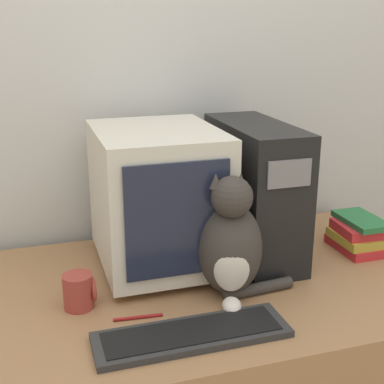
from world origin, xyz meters
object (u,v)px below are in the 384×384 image
object	(u,v)px
crt_monitor	(158,197)
cat	(231,245)
computer_tower	(254,191)
pen	(138,317)
mug	(79,291)
keyboard	(192,334)
book_stack	(359,235)

from	to	relation	value
crt_monitor	cat	bearing A→B (deg)	-58.35
crt_monitor	computer_tower	distance (m)	0.32
pen	mug	xyz separation A→B (m)	(-0.14, 0.11, 0.04)
crt_monitor	pen	size ratio (longest dim) A/B	3.50
pen	mug	world-z (taller)	mug
keyboard	cat	xyz separation A→B (m)	(0.17, 0.19, 0.14)
cat	book_stack	world-z (taller)	cat
computer_tower	crt_monitor	bearing A→B (deg)	178.31
computer_tower	book_stack	world-z (taller)	computer_tower
computer_tower	book_stack	xyz separation A→B (m)	(0.36, -0.08, -0.17)
keyboard	mug	bearing A→B (deg)	136.50
book_stack	mug	distance (m)	0.96
mug	crt_monitor	bearing A→B (deg)	35.93
cat	pen	distance (m)	0.32
book_stack	mug	world-z (taller)	book_stack
cat	book_stack	size ratio (longest dim) A/B	1.84
computer_tower	mug	bearing A→B (deg)	-162.42
crt_monitor	mug	world-z (taller)	crt_monitor
crt_monitor	computer_tower	xyz separation A→B (m)	(0.32, -0.01, -0.01)
keyboard	mug	xyz separation A→B (m)	(-0.25, 0.23, 0.04)
crt_monitor	keyboard	world-z (taller)	crt_monitor
crt_monitor	mug	xyz separation A→B (m)	(-0.27, -0.20, -0.18)
crt_monitor	pen	bearing A→B (deg)	-113.73
computer_tower	pen	xyz separation A→B (m)	(-0.45, -0.29, -0.22)
crt_monitor	keyboard	distance (m)	0.48
crt_monitor	cat	xyz separation A→B (m)	(0.15, -0.24, -0.08)
pen	keyboard	bearing A→B (deg)	-49.59
keyboard	cat	bearing A→B (deg)	47.57
pen	crt_monitor	bearing A→B (deg)	66.27
pen	mug	bearing A→B (deg)	142.34
keyboard	pen	world-z (taller)	keyboard
cat	pen	world-z (taller)	cat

